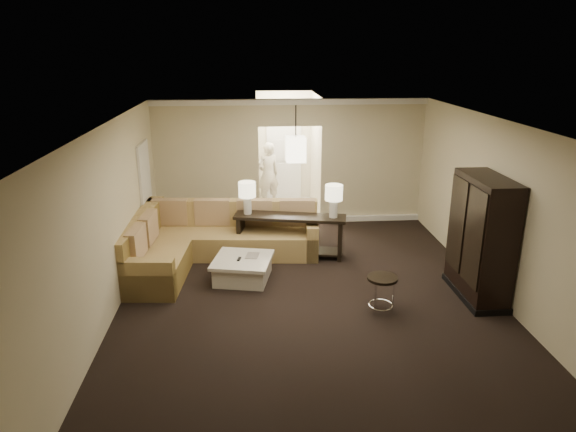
{
  "coord_description": "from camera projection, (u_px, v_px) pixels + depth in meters",
  "views": [
    {
      "loc": [
        -0.93,
        -7.19,
        3.86
      ],
      "look_at": [
        -0.27,
        1.2,
        1.07
      ],
      "focal_mm": 32.0,
      "sensor_mm": 36.0,
      "label": 1
    }
  ],
  "objects": [
    {
      "name": "sectional_sofa",
      "position": [
        207.0,
        241.0,
        9.6
      ],
      "size": [
        3.56,
        2.76,
        1.01
      ],
      "rotation": [
        0.0,
        0.0,
        -0.08
      ],
      "color": "brown",
      "rests_on": "ground"
    },
    {
      "name": "side_door",
      "position": [
        146.0,
        195.0,
        10.19
      ],
      "size": [
        0.05,
        0.9,
        2.1
      ],
      "primitive_type": "cube",
      "color": "white",
      "rests_on": "ground"
    },
    {
      "name": "person",
      "position": [
        268.0,
        171.0,
        12.79
      ],
      "size": [
        0.77,
        0.66,
        1.8
      ],
      "primitive_type": "imported",
      "rotation": [
        0.0,
        0.0,
        3.55
      ],
      "color": "beige",
      "rests_on": "ground"
    },
    {
      "name": "crown_molding",
      "position": [
        290.0,
        102.0,
        10.97
      ],
      "size": [
        6.0,
        0.1,
        0.12
      ],
      "primitive_type": "cube",
      "color": "white",
      "rests_on": "wall_back"
    },
    {
      "name": "wall_back",
      "position": [
        290.0,
        162.0,
        11.43
      ],
      "size": [
        6.0,
        0.04,
        2.8
      ],
      "primitive_type": "cube",
      "color": "beige",
      "rests_on": "ground"
    },
    {
      "name": "armoire",
      "position": [
        481.0,
        241.0,
        8.07
      ],
      "size": [
        0.59,
        1.38,
        1.98
      ],
      "color": "black",
      "rests_on": "ground"
    },
    {
      "name": "wall_right",
      "position": [
        506.0,
        215.0,
        7.87
      ],
      "size": [
        0.04,
        8.0,
        2.8
      ],
      "primitive_type": "cube",
      "color": "beige",
      "rests_on": "ground"
    },
    {
      "name": "ceiling",
      "position": [
        314.0,
        126.0,
        7.21
      ],
      "size": [
        6.0,
        8.0,
        0.02
      ],
      "primitive_type": "cube",
      "color": "white",
      "rests_on": "wall_back"
    },
    {
      "name": "baseboard",
      "position": [
        290.0,
        220.0,
        11.81
      ],
      "size": [
        6.0,
        0.1,
        0.12
      ],
      "primitive_type": "cube",
      "color": "white",
      "rests_on": "ground"
    },
    {
      "name": "table_lamp_right",
      "position": [
        334.0,
        196.0,
        9.48
      ],
      "size": [
        0.33,
        0.33,
        0.63
      ],
      "color": "silver",
      "rests_on": "console_table"
    },
    {
      "name": "pendant_light",
      "position": [
        296.0,
        149.0,
        10.03
      ],
      "size": [
        0.38,
        0.38,
        1.09
      ],
      "color": "black",
      "rests_on": "ceiling"
    },
    {
      "name": "ground",
      "position": [
        311.0,
        304.0,
        8.09
      ],
      "size": [
        8.0,
        8.0,
        0.0
      ],
      "primitive_type": "plane",
      "color": "black",
      "rests_on": "ground"
    },
    {
      "name": "wall_left",
      "position": [
        107.0,
        225.0,
        7.42
      ],
      "size": [
        0.04,
        8.0,
        2.8
      ],
      "primitive_type": "cube",
      "color": "beige",
      "rests_on": "ground"
    },
    {
      "name": "wall_front",
      "position": [
        377.0,
        390.0,
        3.86
      ],
      "size": [
        6.0,
        0.04,
        2.8
      ],
      "primitive_type": "cube",
      "color": "beige",
      "rests_on": "ground"
    },
    {
      "name": "foyer",
      "position": [
        286.0,
        155.0,
        12.73
      ],
      "size": [
        1.44,
        2.02,
        2.8
      ],
      "color": "beige",
      "rests_on": "ground"
    },
    {
      "name": "drink_table",
      "position": [
        382.0,
        287.0,
        7.74
      ],
      "size": [
        0.46,
        0.46,
        0.57
      ],
      "rotation": [
        0.0,
        0.0,
        -0.29
      ],
      "color": "black",
      "rests_on": "ground"
    },
    {
      "name": "console_table",
      "position": [
        290.0,
        232.0,
        9.82
      ],
      "size": [
        2.17,
        0.91,
        0.82
      ],
      "rotation": [
        0.0,
        0.0,
        -0.21
      ],
      "color": "black",
      "rests_on": "ground"
    },
    {
      "name": "coffee_table",
      "position": [
        243.0,
        268.0,
        8.89
      ],
      "size": [
        1.15,
        1.15,
        0.41
      ],
      "rotation": [
        0.0,
        0.0,
        -0.21
      ],
      "color": "silver",
      "rests_on": "ground"
    },
    {
      "name": "table_lamp_left",
      "position": [
        247.0,
        193.0,
        9.68
      ],
      "size": [
        0.33,
        0.33,
        0.63
      ],
      "color": "silver",
      "rests_on": "console_table"
    }
  ]
}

